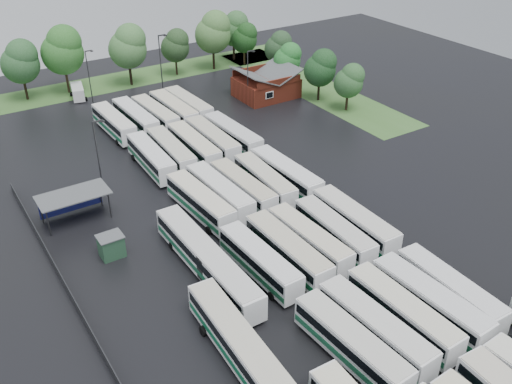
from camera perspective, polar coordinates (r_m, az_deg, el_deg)
ground at (r=61.25m, az=4.56°, el=-7.38°), size 160.00×160.00×0.00m
brick_building at (r=103.36m, az=1.02°, el=10.49°), size 10.07×8.60×5.39m
wash_shed at (r=70.29m, az=-17.87°, el=-0.49°), size 8.20×4.20×3.58m
utility_hut at (r=63.64m, az=-14.27°, el=-5.24°), size 2.70×2.20×2.62m
grass_strip_north at (r=113.83m, az=-14.81°, el=10.43°), size 80.00×10.00×0.01m
grass_strip_east at (r=109.58m, az=5.43°, el=10.53°), size 10.00×50.00×0.01m
west_fence at (r=59.43m, az=-18.07°, el=-9.77°), size 0.10×50.00×1.20m
bus_r1c0 at (r=50.76m, az=9.50°, el=-14.80°), size 3.15×12.23×3.37m
bus_r1c1 at (r=52.49m, az=11.81°, el=-13.18°), size 3.12×12.36×3.41m
bus_r1c2 at (r=54.49m, az=14.42°, el=-11.63°), size 2.77×12.28×3.41m
bus_r1c3 at (r=56.25m, az=16.96°, el=-10.45°), size 3.07×12.57×3.48m
bus_r1c4 at (r=58.27m, az=18.78°, el=-9.26°), size 2.91×12.07×3.34m
bus_r2c0 at (r=58.77m, az=0.38°, el=-6.93°), size 2.86×11.86×3.28m
bus_r2c1 at (r=60.11m, az=3.19°, el=-5.89°), size 2.74×12.42×3.45m
bus_r2c2 at (r=61.96m, az=5.31°, el=-4.81°), size 2.91×11.97×3.31m
bus_r2c3 at (r=63.61m, az=7.80°, el=-3.94°), size 2.92×11.92×3.30m
bus_r2c4 at (r=65.48m, az=9.80°, el=-2.91°), size 2.84×12.46×3.46m
bus_r3c0 at (r=68.45m, az=-5.58°, el=-0.99°), size 3.20×12.32×3.40m
bus_r3c1 at (r=70.03m, az=-3.66°, el=-0.07°), size 2.96×12.44×3.44m
bus_r3c2 at (r=71.14m, az=-1.34°, el=0.45°), size 2.86×11.93×3.30m
bus_r3c3 at (r=72.57m, az=0.87°, el=1.11°), size 3.07×11.94×3.29m
bus_r3c4 at (r=74.00m, az=3.00°, el=1.79°), size 2.94×12.56×3.48m
bus_r4c0 at (r=79.48m, az=-10.45°, el=3.40°), size 3.01×12.16×3.36m
bus_r4c1 at (r=80.67m, az=-8.48°, el=4.03°), size 3.14×12.26×3.38m
bus_r4c2 at (r=81.69m, az=-6.23°, el=4.57°), size 2.89×12.43×3.44m
bus_r4c3 at (r=83.21m, az=-4.39°, el=5.19°), size 2.83×12.46×3.46m
bus_r4c4 at (r=84.56m, az=-2.37°, el=5.70°), size 3.06×12.56×3.47m
bus_r5c0 at (r=91.26m, az=-14.00°, el=6.70°), size 2.85×12.13×3.36m
bus_r5c1 at (r=92.21m, az=-11.94°, el=7.24°), size 2.92×12.47×3.46m
bus_r5c2 at (r=93.01m, az=-10.03°, el=7.62°), size 3.12×12.19×3.36m
bus_r5c3 at (r=94.14m, az=-8.23°, el=8.11°), size 2.93×12.57×3.48m
bus_r5c4 at (r=95.68m, az=-6.79°, el=8.57°), size 3.03×12.38×3.42m
artic_bus_west_b at (r=58.90m, az=-4.94°, el=-6.82°), size 2.68×18.67×3.46m
artic_bus_west_c at (r=49.15m, az=-0.82°, el=-16.12°), size 3.49×18.34×3.38m
minibus at (r=107.53m, az=-17.41°, el=9.57°), size 3.09×5.59×2.31m
tree_north_1 at (r=108.23m, az=-22.46°, el=12.01°), size 6.54×6.54×10.84m
tree_north_2 at (r=108.87m, az=-18.74°, el=13.34°), size 7.45×7.45×12.34m
tree_north_3 at (r=109.85m, az=-12.63°, el=14.07°), size 6.97×6.97×11.55m
tree_north_4 at (r=114.34m, az=-8.02°, el=14.33°), size 5.50×5.50×9.11m
tree_north_5 at (r=116.42m, az=-4.25°, el=15.70°), size 7.08×7.08×11.73m
tree_north_6 at (r=122.60m, az=-2.16°, el=16.04°), size 6.12×6.12×10.14m
tree_east_0 at (r=97.61m, az=9.37°, el=10.95°), size 4.95×4.93×8.16m
tree_east_1 at (r=101.08m, az=6.53°, el=12.26°), size 5.56×5.56×9.21m
tree_east_2 at (r=107.40m, az=3.23°, el=13.20°), size 5.02×5.01×8.30m
tree_east_3 at (r=113.40m, az=2.31°, el=14.31°), size 5.24×5.24×8.68m
tree_east_4 at (r=119.66m, az=-1.10°, el=15.19°), size 5.18×5.18×8.58m
lamp_post_ne at (r=98.50m, az=-0.76°, el=11.71°), size 1.46×0.28×9.50m
lamp_post_nw at (r=72.99m, az=-15.48°, el=3.75°), size 1.57×0.31×10.19m
lamp_post_back_w at (r=102.94m, az=-16.34°, el=11.30°), size 1.45×0.28×9.39m
lamp_post_back_e at (r=103.96m, az=-9.46°, el=12.80°), size 1.67×0.33×10.88m
puddle_0 at (r=52.04m, az=17.14°, el=-17.57°), size 6.35×6.35×0.01m
puddle_1 at (r=56.59m, az=23.75°, el=-14.38°), size 4.56×4.56×0.01m
puddle_2 at (r=57.66m, az=-1.88°, el=-10.14°), size 5.74×5.74×0.01m
puddle_3 at (r=59.62m, az=9.09°, el=-8.97°), size 3.83×3.83×0.01m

